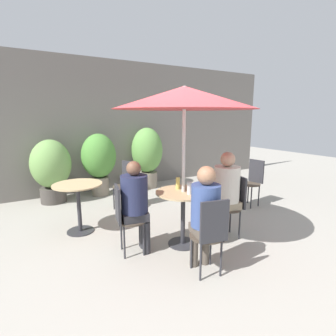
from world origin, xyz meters
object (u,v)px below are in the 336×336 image
(beer_glass_0, at_px, (178,183))
(beer_glass_1, at_px, (189,188))
(potted_plant_0, at_px, (51,167))
(umbrella, at_px, (184,98))
(potted_plant_1, at_px, (99,159))
(cafe_table_near, at_px, (183,205))
(bistro_chair_4, at_px, (253,179))
(bistro_chair_2, at_px, (234,201))
(bistro_chair_1, at_px, (210,231))
(seated_person_2, at_px, (226,189))
(bistro_chair_0, at_px, (125,214))
(seated_person_0, at_px, (136,199))
(cafe_table_far, at_px, (78,196))
(bistro_chair_3, at_px, (126,181))
(seated_person_1, at_px, (205,210))
(potted_plant_2, at_px, (147,154))

(beer_glass_0, bearing_deg, beer_glass_1, -90.35)
(potted_plant_0, bearing_deg, beer_glass_0, -64.48)
(beer_glass_0, xyz_separation_m, umbrella, (-0.00, -0.14, 1.12))
(potted_plant_1, bearing_deg, cafe_table_near, -83.58)
(cafe_table_near, height_order, potted_plant_1, potted_plant_1)
(bistro_chair_4, bearing_deg, bistro_chair_2, -65.08)
(bistro_chair_1, xyz_separation_m, potted_plant_1, (-0.16, 3.61, 0.28))
(seated_person_2, distance_m, potted_plant_1, 3.12)
(bistro_chair_2, relative_size, beer_glass_1, 5.52)
(cafe_table_near, bearing_deg, umbrella, 153.43)
(bistro_chair_0, bearing_deg, umbrella, -90.00)
(bistro_chair_4, relative_size, seated_person_2, 0.72)
(bistro_chair_4, bearing_deg, beer_glass_1, -76.02)
(seated_person_0, bearing_deg, beer_glass_0, -77.46)
(cafe_table_far, distance_m, bistro_chair_4, 3.25)
(seated_person_0, bearing_deg, seated_person_2, -90.00)
(bistro_chair_3, bearing_deg, bistro_chair_1, -24.91)
(bistro_chair_0, distance_m, bistro_chair_2, 1.57)
(cafe_table_near, distance_m, bistro_chair_3, 1.77)
(bistro_chair_3, xyz_separation_m, bistro_chair_4, (2.21, -1.10, 0.00))
(umbrella, bearing_deg, beer_glass_0, 88.32)
(seated_person_1, bearing_deg, umbrella, -90.00)
(bistro_chair_2, distance_m, potted_plant_0, 3.64)
(cafe_table_far, xyz_separation_m, seated_person_2, (1.76, -1.25, 0.17))
(bistro_chair_4, distance_m, potted_plant_1, 3.26)
(bistro_chair_4, xyz_separation_m, seated_person_1, (-2.22, -1.30, 0.19))
(bistro_chair_3, height_order, potted_plant_2, potted_plant_2)
(bistro_chair_0, xyz_separation_m, seated_person_2, (1.40, -0.29, 0.20))
(bistro_chair_0, bearing_deg, cafe_table_far, 32.18)
(cafe_table_near, xyz_separation_m, potted_plant_2, (0.88, 2.92, 0.26))
(cafe_table_near, xyz_separation_m, seated_person_0, (-0.63, 0.13, 0.14))
(seated_person_2, relative_size, umbrella, 0.60)
(potted_plant_2, height_order, umbrella, umbrella)
(potted_plant_0, relative_size, potted_plant_1, 0.94)
(cafe_table_far, bearing_deg, seated_person_0, -63.27)
(bistro_chair_1, relative_size, umbrella, 0.43)
(bistro_chair_1, bearing_deg, umbrella, -90.00)
(seated_person_2, relative_size, beer_glass_0, 7.66)
(bistro_chair_1, xyz_separation_m, beer_glass_1, (0.16, 0.63, 0.30))
(bistro_chair_3, xyz_separation_m, seated_person_0, (-0.51, -1.64, 0.17))
(beer_glass_0, bearing_deg, umbrella, -91.68)
(potted_plant_1, xyz_separation_m, umbrella, (0.32, -2.84, 1.14))
(umbrella, bearing_deg, bistro_chair_1, -101.75)
(bistro_chair_1, height_order, beer_glass_1, beer_glass_1)
(bistro_chair_2, bearing_deg, seated_person_0, -90.00)
(bistro_chair_0, distance_m, potted_plant_2, 3.23)
(bistro_chair_2, distance_m, beer_glass_0, 0.87)
(bistro_chair_2, xyz_separation_m, seated_person_0, (-1.40, 0.29, 0.17))
(beer_glass_1, bearing_deg, bistro_chair_0, 158.79)
(seated_person_2, relative_size, potted_plant_2, 0.86)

